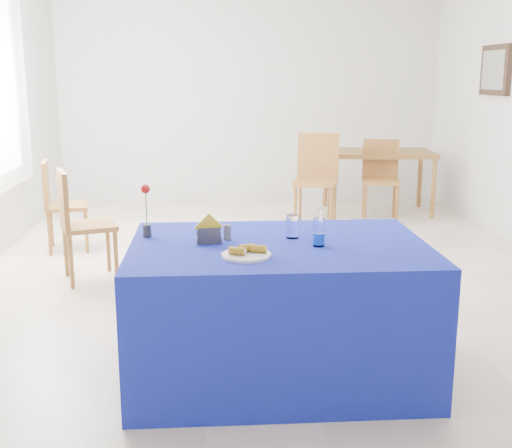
{
  "coord_description": "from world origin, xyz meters",
  "views": [
    {
      "loc": [
        -0.51,
        -5.11,
        1.64
      ],
      "look_at": [
        -0.29,
        -2.0,
        0.92
      ],
      "focal_mm": 45.0,
      "sensor_mm": 36.0,
      "label": 1
    }
  ],
  "objects_px": {
    "water_bottle": "(319,233)",
    "oak_table": "(378,157)",
    "chair_bg_left": "(317,173)",
    "plate": "(246,255)",
    "chair_bg_right": "(381,174)",
    "chair_win_a": "(78,218)",
    "chair_win_b": "(58,199)",
    "blue_table": "(278,309)"
  },
  "relations": [
    {
      "from": "chair_win_b",
      "to": "blue_table",
      "type": "bearing_deg",
      "value": -156.95
    },
    {
      "from": "water_bottle",
      "to": "oak_table",
      "type": "relative_size",
      "value": 0.16
    },
    {
      "from": "blue_table",
      "to": "chair_win_a",
      "type": "distance_m",
      "value": 2.29
    },
    {
      "from": "plate",
      "to": "chair_bg_left",
      "type": "bearing_deg",
      "value": 75.76
    },
    {
      "from": "water_bottle",
      "to": "chair_win_a",
      "type": "relative_size",
      "value": 0.23
    },
    {
      "from": "blue_table",
      "to": "chair_win_b",
      "type": "distance_m",
      "value": 3.3
    },
    {
      "from": "plate",
      "to": "oak_table",
      "type": "xyz_separation_m",
      "value": [
        1.85,
        4.56,
        -0.09
      ]
    },
    {
      "from": "chair_bg_left",
      "to": "water_bottle",
      "type": "bearing_deg",
      "value": -83.54
    },
    {
      "from": "plate",
      "to": "water_bottle",
      "type": "relative_size",
      "value": 1.17
    },
    {
      "from": "water_bottle",
      "to": "chair_win_a",
      "type": "bearing_deg",
      "value": 131.62
    },
    {
      "from": "plate",
      "to": "chair_bg_right",
      "type": "bearing_deg",
      "value": 66.86
    },
    {
      "from": "plate",
      "to": "chair_win_a",
      "type": "bearing_deg",
      "value": 121.59
    },
    {
      "from": "water_bottle",
      "to": "chair_bg_left",
      "type": "relative_size",
      "value": 0.21
    },
    {
      "from": "oak_table",
      "to": "chair_bg_right",
      "type": "bearing_deg",
      "value": -99.69
    },
    {
      "from": "water_bottle",
      "to": "plate",
      "type": "bearing_deg",
      "value": -155.18
    },
    {
      "from": "plate",
      "to": "chair_bg_right",
      "type": "relative_size",
      "value": 0.27
    },
    {
      "from": "oak_table",
      "to": "chair_bg_left",
      "type": "height_order",
      "value": "chair_bg_left"
    },
    {
      "from": "chair_bg_left",
      "to": "chair_win_a",
      "type": "height_order",
      "value": "chair_bg_left"
    },
    {
      "from": "water_bottle",
      "to": "chair_bg_left",
      "type": "bearing_deg",
      "value": 80.9
    },
    {
      "from": "plate",
      "to": "chair_win_b",
      "type": "height_order",
      "value": "chair_win_b"
    },
    {
      "from": "blue_table",
      "to": "chair_bg_left",
      "type": "relative_size",
      "value": 1.56
    },
    {
      "from": "blue_table",
      "to": "chair_win_b",
      "type": "height_order",
      "value": "chair_win_b"
    },
    {
      "from": "water_bottle",
      "to": "chair_bg_left",
      "type": "distance_m",
      "value": 3.77
    },
    {
      "from": "plate",
      "to": "oak_table",
      "type": "relative_size",
      "value": 0.19
    },
    {
      "from": "chair_win_b",
      "to": "chair_win_a",
      "type": "bearing_deg",
      "value": -169.0
    },
    {
      "from": "water_bottle",
      "to": "oak_table",
      "type": "xyz_separation_m",
      "value": [
        1.45,
        4.38,
        -0.15
      ]
    },
    {
      "from": "oak_table",
      "to": "chair_win_b",
      "type": "bearing_deg",
      "value": -155.9
    },
    {
      "from": "chair_win_a",
      "to": "chair_bg_left",
      "type": "bearing_deg",
      "value": -69.19
    },
    {
      "from": "water_bottle",
      "to": "oak_table",
      "type": "distance_m",
      "value": 4.61
    },
    {
      "from": "chair_win_b",
      "to": "chair_bg_left",
      "type": "bearing_deg",
      "value": -81.63
    },
    {
      "from": "plate",
      "to": "chair_bg_right",
      "type": "height_order",
      "value": "chair_bg_right"
    },
    {
      "from": "plate",
      "to": "chair_bg_left",
      "type": "distance_m",
      "value": 4.02
    },
    {
      "from": "oak_table",
      "to": "chair_win_a",
      "type": "bearing_deg",
      "value": -140.81
    },
    {
      "from": "plate",
      "to": "chair_bg_left",
      "type": "relative_size",
      "value": 0.24
    },
    {
      "from": "blue_table",
      "to": "chair_win_a",
      "type": "relative_size",
      "value": 1.75
    },
    {
      "from": "chair_bg_left",
      "to": "chair_win_a",
      "type": "bearing_deg",
      "value": -124.68
    },
    {
      "from": "oak_table",
      "to": "chair_bg_right",
      "type": "distance_m",
      "value": 0.42
    },
    {
      "from": "oak_table",
      "to": "chair_win_a",
      "type": "xyz_separation_m",
      "value": [
        -3.1,
        -2.53,
        -0.15
      ]
    },
    {
      "from": "plate",
      "to": "water_bottle",
      "type": "bearing_deg",
      "value": 24.82
    },
    {
      "from": "water_bottle",
      "to": "chair_bg_right",
      "type": "distance_m",
      "value": 4.23
    },
    {
      "from": "blue_table",
      "to": "chair_bg_left",
      "type": "bearing_deg",
      "value": 77.62
    },
    {
      "from": "plate",
      "to": "chair_bg_right",
      "type": "xyz_separation_m",
      "value": [
        1.78,
        4.17,
        -0.23
      ]
    }
  ]
}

